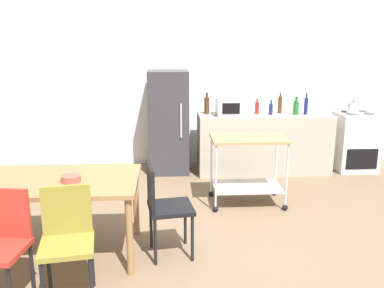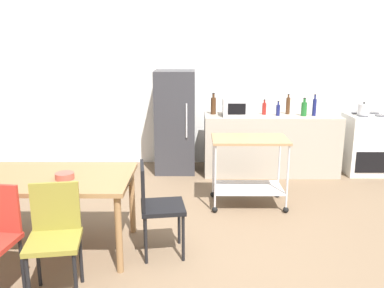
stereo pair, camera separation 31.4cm
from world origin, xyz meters
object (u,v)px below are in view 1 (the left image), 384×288
bottle_wine (207,105)px  bottle_hot_sauce (257,108)px  microwave (232,107)px  bottle_soy_sauce (271,109)px  stove_oven (354,141)px  bottle_sesame_oil (306,106)px  chair_olive (67,236)px  chair_black (164,203)px  fruit_bowl (71,179)px  refrigerator (169,122)px  kettle (353,107)px  dining_table (56,188)px  bottle_vinegar (296,107)px  bottle_soda (280,104)px  kitchen_cart (248,159)px  chair_red (0,241)px

bottle_wine → bottle_hot_sauce: (0.76, -0.03, -0.04)m
bottle_wine → microwave: size_ratio=0.70×
microwave → bottle_soy_sauce: (0.59, 0.02, -0.04)m
stove_oven → bottle_hot_sauce: bottle_hot_sauce is taller
bottle_hot_sauce → bottle_sesame_oil: size_ratio=0.71×
chair_olive → chair_black: bearing=31.3°
stove_oven → fruit_bowl: 4.57m
refrigerator → bottle_soy_sauce: size_ratio=7.06×
refrigerator → microwave: bearing=-10.7°
microwave → fruit_bowl: 3.07m
kettle → chair_olive: bearing=-139.5°
stove_oven → fruit_bowl: stove_oven is taller
refrigerator → fruit_bowl: refrigerator is taller
dining_table → fruit_bowl: size_ratio=8.69×
dining_table → chair_black: size_ratio=1.69×
bottle_vinegar → bottle_soy_sauce: bearing=177.5°
bottle_wine → bottle_soda: 1.12m
microwave → bottle_sesame_oil: size_ratio=1.44×
chair_black → stove_oven: (2.96, 2.54, -0.07)m
refrigerator → microwave: refrigerator is taller
chair_black → bottle_wine: bottle_wine is taller
bottle_soy_sauce → bottle_hot_sauce: bearing=153.3°
chair_black → kettle: 3.78m
refrigerator → fruit_bowl: size_ratio=8.98×
stove_oven → bottle_soy_sauce: 1.47m
dining_table → bottle_soy_sauce: 3.53m
microwave → kitchen_cart: bearing=-89.2°
microwave → stove_oven: bearing=2.8°
bottle_hot_sauce → bottle_sesame_oil: bearing=-8.4°
chair_black → kitchen_cart: size_ratio=0.98×
bottle_soy_sauce → kettle: bearing=-1.1°
dining_table → microwave: 3.12m
microwave → bottle_sesame_oil: (1.12, 0.01, 0.00)m
dining_table → chair_red: 0.78m
chair_red → chair_olive: 0.49m
stove_oven → kettle: bearing=-140.3°
stove_oven → fruit_bowl: bearing=-146.1°
chair_olive → chair_black: size_ratio=1.00×
chair_red → refrigerator: 3.53m
kitchen_cart → refrigerator: bearing=124.4°
kitchen_cart → bottle_hot_sauce: (0.38, 1.34, 0.42)m
chair_red → microwave: (2.22, 3.10, 0.51)m
refrigerator → bottle_soy_sauce: 1.55m
kitchen_cart → bottle_vinegar: bottle_vinegar is taller
chair_olive → refrigerator: 3.34m
chair_red → chair_black: size_ratio=1.00×
kitchen_cart → chair_black: bearing=-129.9°
microwave → bottle_hot_sauce: size_ratio=2.02×
bottle_soda → bottle_vinegar: size_ratio=1.14×
stove_oven → fruit_bowl: size_ratio=5.33×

